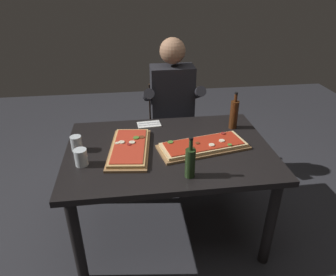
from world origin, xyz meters
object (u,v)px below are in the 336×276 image
(wine_bottle_dark, at_px, (190,162))
(pizza_rectangular_left, at_px, (129,148))
(seated_diner, at_px, (173,106))
(dining_table, at_px, (169,160))
(tumbler_near_camera, at_px, (77,144))
(oil_bottle_amber, at_px, (234,114))
(diner_chair, at_px, (171,125))
(pizza_rectangular_front, at_px, (203,146))
(tumbler_far_side, at_px, (81,157))

(wine_bottle_dark, bearing_deg, pizza_rectangular_left, 134.99)
(pizza_rectangular_left, distance_m, wine_bottle_dark, 0.50)
(pizza_rectangular_left, xyz_separation_m, seated_diner, (0.40, 0.73, -0.02))
(dining_table, bearing_deg, tumbler_near_camera, 175.64)
(wine_bottle_dark, bearing_deg, seated_diner, 87.04)
(pizza_rectangular_left, bearing_deg, seated_diner, 61.22)
(oil_bottle_amber, relative_size, diner_chair, 0.33)
(oil_bottle_amber, bearing_deg, diner_chair, 122.96)
(pizza_rectangular_front, bearing_deg, tumbler_near_camera, 174.43)
(tumbler_near_camera, bearing_deg, seated_diner, 42.44)
(oil_bottle_amber, height_order, seated_diner, seated_diner)
(dining_table, xyz_separation_m, wine_bottle_dark, (0.08, -0.34, 0.19))
(tumbler_near_camera, height_order, diner_chair, diner_chair)
(tumbler_near_camera, xyz_separation_m, tumbler_far_side, (0.05, -0.18, 0.01))
(wine_bottle_dark, bearing_deg, tumbler_near_camera, 150.72)
(dining_table, bearing_deg, tumbler_far_side, -166.48)
(wine_bottle_dark, distance_m, tumbler_far_side, 0.68)
(pizza_rectangular_left, bearing_deg, dining_table, -0.63)
(pizza_rectangular_front, xyz_separation_m, tumbler_far_side, (-0.80, -0.10, 0.03))
(seated_diner, bearing_deg, dining_table, -100.30)
(wine_bottle_dark, relative_size, diner_chair, 0.30)
(oil_bottle_amber, height_order, diner_chair, oil_bottle_amber)
(wine_bottle_dark, height_order, diner_chair, wine_bottle_dark)
(dining_table, height_order, pizza_rectangular_front, pizza_rectangular_front)
(tumbler_near_camera, relative_size, diner_chair, 0.12)
(tumbler_far_side, relative_size, diner_chair, 0.13)
(pizza_rectangular_left, relative_size, seated_diner, 0.42)
(wine_bottle_dark, distance_m, diner_chair, 1.25)
(pizza_rectangular_left, height_order, seated_diner, seated_diner)
(tumbler_far_side, height_order, seated_diner, seated_diner)
(dining_table, height_order, tumbler_near_camera, tumbler_near_camera)
(pizza_rectangular_front, xyz_separation_m, wine_bottle_dark, (-0.15, -0.31, 0.08))
(pizza_rectangular_left, xyz_separation_m, diner_chair, (0.40, 0.85, -0.27))
(tumbler_near_camera, distance_m, seated_diner, 1.02)
(pizza_rectangular_front, xyz_separation_m, oil_bottle_amber, (0.30, 0.28, 0.10))
(wine_bottle_dark, xyz_separation_m, diner_chair, (0.06, 1.20, -0.35))
(pizza_rectangular_front, bearing_deg, wine_bottle_dark, -116.73)
(oil_bottle_amber, bearing_deg, tumbler_near_camera, -170.31)
(wine_bottle_dark, relative_size, tumbler_far_side, 2.39)
(diner_chair, height_order, seated_diner, seated_diner)
(wine_bottle_dark, xyz_separation_m, oil_bottle_amber, (0.45, 0.59, 0.02))
(tumbler_near_camera, xyz_separation_m, diner_chair, (0.75, 0.81, -0.30))
(tumbler_far_side, xyz_separation_m, diner_chair, (0.70, 0.99, -0.31))
(oil_bottle_amber, bearing_deg, dining_table, -155.34)
(pizza_rectangular_left, bearing_deg, pizza_rectangular_front, -4.43)
(tumbler_far_side, bearing_deg, wine_bottle_dark, -17.78)
(tumbler_near_camera, height_order, seated_diner, seated_diner)
(dining_table, bearing_deg, diner_chair, 81.12)
(seated_diner, bearing_deg, diner_chair, 90.00)
(oil_bottle_amber, xyz_separation_m, tumbler_near_camera, (-1.15, -0.20, -0.07))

